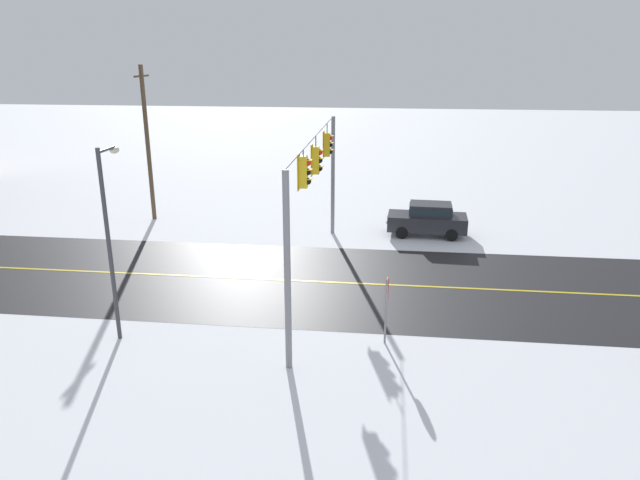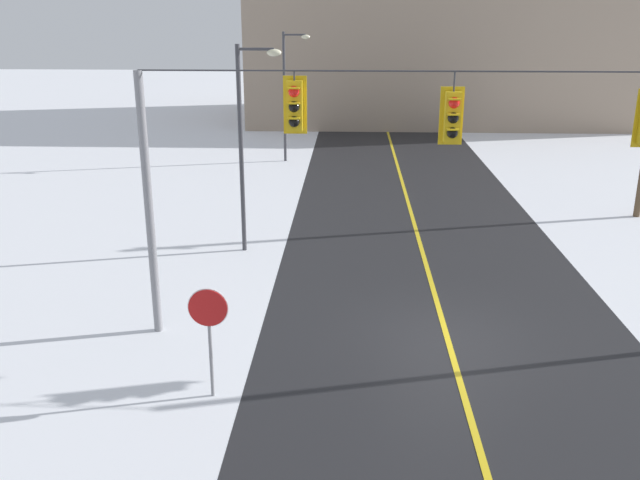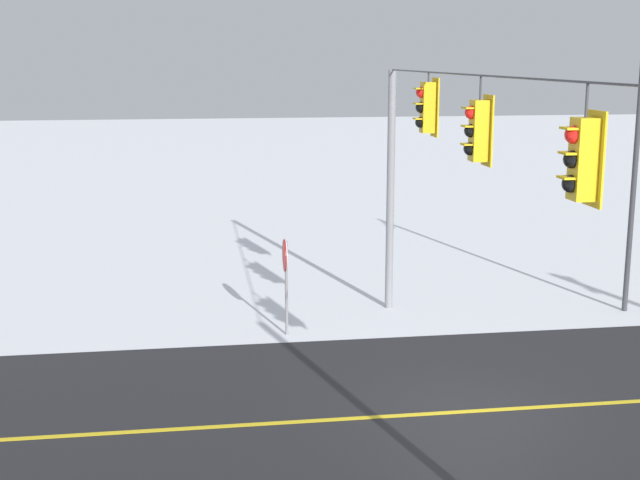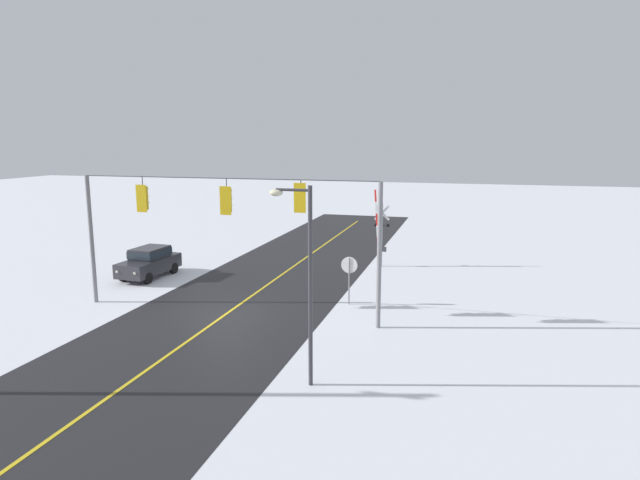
% 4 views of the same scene
% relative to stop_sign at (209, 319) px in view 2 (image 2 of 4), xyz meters
% --- Properties ---
extents(ground_plane, '(160.00, 160.00, 0.00)m').
position_rel_stop_sign_xyz_m(ground_plane, '(5.09, 2.95, -1.71)').
color(ground_plane, white).
extents(road_asphalt, '(9.00, 80.00, 0.01)m').
position_rel_stop_sign_xyz_m(road_asphalt, '(5.09, 8.95, -1.71)').
color(road_asphalt, black).
rests_on(road_asphalt, ground).
extents(lane_centre_line, '(0.14, 72.00, 0.01)m').
position_rel_stop_sign_xyz_m(lane_centre_line, '(5.09, 8.95, -1.70)').
color(lane_centre_line, gold).
rests_on(lane_centre_line, ground).
extents(signal_span, '(14.20, 0.47, 6.22)m').
position_rel_stop_sign_xyz_m(signal_span, '(5.13, 2.94, 2.53)').
color(signal_span, gray).
rests_on(signal_span, ground).
extents(stop_sign, '(0.80, 0.09, 2.35)m').
position_rel_stop_sign_xyz_m(stop_sign, '(0.00, 0.00, 0.00)').
color(stop_sign, gray).
rests_on(stop_sign, ground).
extents(streetlamp_near, '(1.39, 0.28, 6.50)m').
position_rel_stop_sign_xyz_m(streetlamp_near, '(-0.50, 9.01, 2.20)').
color(streetlamp_near, '#38383D').
rests_on(streetlamp_near, ground).
extents(streetlamp_far, '(1.39, 0.28, 6.50)m').
position_rel_stop_sign_xyz_m(streetlamp_far, '(-0.50, 23.26, 2.20)').
color(streetlamp_far, '#38383D').
rests_on(streetlamp_far, ground).
extents(building_distant, '(26.58, 14.46, 10.73)m').
position_rel_stop_sign_xyz_m(building_distant, '(9.03, 39.88, 3.65)').
color(building_distant, gray).
rests_on(building_distant, ground).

